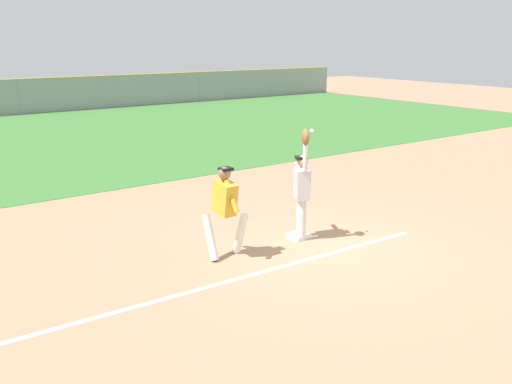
{
  "coord_description": "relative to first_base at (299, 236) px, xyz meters",
  "views": [
    {
      "loc": [
        -7.03,
        -7.38,
        3.92
      ],
      "look_at": [
        -0.99,
        1.07,
        1.05
      ],
      "focal_mm": 38.88,
      "sensor_mm": 36.0,
      "label": 1
    }
  ],
  "objects": [
    {
      "name": "fielder",
      "position": [
        -0.0,
        -0.06,
        1.08
      ],
      "size": [
        0.52,
        0.84,
        2.28
      ],
      "rotation": [
        0.0,
        0.0,
        2.65
      ],
      "color": "silver",
      "rests_on": "ground_plane"
    },
    {
      "name": "baseball",
      "position": [
        0.09,
        -0.21,
        2.18
      ],
      "size": [
        0.07,
        0.07,
        0.07
      ],
      "primitive_type": "sphere",
      "color": "white"
    },
    {
      "name": "outfield_grass",
      "position": [
        0.1,
        14.61,
        -0.04
      ],
      "size": [
        44.39,
        17.79,
        0.01
      ],
      "primitive_type": "cube",
      "color": "#3D7533",
      "rests_on": "ground_plane"
    },
    {
      "name": "outfield_fence",
      "position": [
        0.1,
        23.5,
        0.91
      ],
      "size": [
        44.47,
        0.08,
        1.9
      ],
      "color": "#93999E",
      "rests_on": "ground_plane"
    },
    {
      "name": "parked_car_black",
      "position": [
        10.31,
        26.03,
        0.63
      ],
      "size": [
        4.53,
        2.37,
        1.25
      ],
      "rotation": [
        0.0,
        0.0,
        -0.07
      ],
      "color": "black",
      "rests_on": "ground_plane"
    },
    {
      "name": "parked_car_silver",
      "position": [
        4.05,
        26.09,
        0.63
      ],
      "size": [
        4.59,
        2.52,
        1.25
      ],
      "rotation": [
        0.0,
        0.0,
        -0.12
      ],
      "color": "#B7B7BC",
      "rests_on": "ground_plane"
    },
    {
      "name": "chalk_foul_line",
      "position": [
        -4.0,
        -0.9,
        -0.04
      ],
      "size": [
        12.0,
        0.47,
        0.01
      ],
      "primitive_type": "cube",
      "rotation": [
        0.0,
        0.0,
        -0.03
      ],
      "color": "white",
      "rests_on": "ground_plane"
    },
    {
      "name": "first_base",
      "position": [
        0.0,
        0.0,
        0.0
      ],
      "size": [
        0.4,
        0.4,
        0.08
      ],
      "primitive_type": "cube",
      "rotation": [
        0.0,
        0.0,
        0.04
      ],
      "color": "white",
      "rests_on": "ground_plane"
    },
    {
      "name": "ground_plane",
      "position": [
        0.1,
        -0.8,
        -0.04
      ],
      "size": [
        74.61,
        74.61,
        0.0
      ],
      "primitive_type": "plane",
      "color": "tan"
    },
    {
      "name": "runner",
      "position": [
        -1.78,
        -0.01,
        0.96
      ],
      "size": [
        0.72,
        0.84,
        1.72
      ],
      "rotation": [
        0.0,
        0.0,
        0.02
      ],
      "color": "white",
      "rests_on": "ground_plane"
    }
  ]
}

